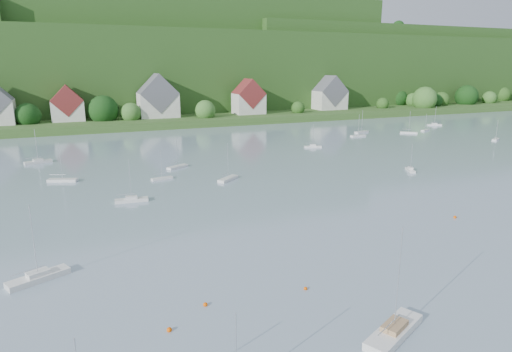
# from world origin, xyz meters

# --- Properties ---
(far_shore_strip) EXTENTS (600.00, 60.00, 3.00)m
(far_shore_strip) POSITION_xyz_m (0.00, 200.00, 1.50)
(far_shore_strip) COLOR #345620
(far_shore_strip) RESTS_ON ground
(forested_ridge) EXTENTS (620.00, 181.22, 69.89)m
(forested_ridge) POSITION_xyz_m (0.39, 268.57, 22.89)
(forested_ridge) COLOR #173B12
(forested_ridge) RESTS_ON ground
(village_building_1) EXTENTS (12.00, 9.36, 14.00)m
(village_building_1) POSITION_xyz_m (-30.00, 189.00, 8.75)
(village_building_1) COLOR beige
(village_building_1) RESTS_ON far_shore_strip
(village_building_2) EXTENTS (16.00, 11.44, 18.00)m
(village_building_2) POSITION_xyz_m (5.00, 188.00, 10.27)
(village_building_2) COLOR beige
(village_building_2) RESTS_ON far_shore_strip
(village_building_3) EXTENTS (13.00, 10.40, 15.50)m
(village_building_3) POSITION_xyz_m (45.00, 186.00, 9.43)
(village_building_3) COLOR beige
(village_building_3) RESTS_ON far_shore_strip
(village_building_4) EXTENTS (15.00, 10.40, 16.50)m
(village_building_4) POSITION_xyz_m (90.00, 190.00, 9.59)
(village_building_4) COLOR beige
(village_building_4) RESTS_ON far_shore_strip
(near_sailboat_2) EXTENTS (8.02, 5.32, 10.57)m
(near_sailboat_2) POSITION_xyz_m (-3.83, 29.54, 0.51)
(near_sailboat_2) COLOR silver
(near_sailboat_2) RESTS_ON ground
(near_sailboat_6) EXTENTS (6.96, 4.52, 9.15)m
(near_sailboat_6) POSITION_xyz_m (-34.37, 54.01, 0.47)
(near_sailboat_6) COLOR silver
(near_sailboat_6) RESTS_ON ground
(mooring_buoy_0) EXTENTS (0.47, 0.47, 0.47)m
(mooring_buoy_0) POSITION_xyz_m (-18.25, 41.23, 0.00)
(mooring_buoy_0) COLOR #EF5401
(mooring_buoy_0) RESTS_ON ground
(mooring_buoy_2) EXTENTS (0.50, 0.50, 0.50)m
(mooring_buoy_2) POSITION_xyz_m (26.78, 51.30, 0.00)
(mooring_buoy_2) COLOR #EF5401
(mooring_buoy_2) RESTS_ON ground
(mooring_buoy_3) EXTENTS (0.40, 0.40, 0.40)m
(mooring_buoy_3) POSITION_xyz_m (-7.09, 40.18, 0.00)
(mooring_buoy_3) COLOR #EF5401
(mooring_buoy_3) RESTS_ON ground
(mooring_buoy_5) EXTENTS (0.50, 0.50, 0.50)m
(mooring_buoy_5) POSITION_xyz_m (-22.62, 38.24, 0.00)
(mooring_buoy_5) COLOR #EF5401
(mooring_buoy_5) RESTS_ON ground
(far_sailboat_cluster) EXTENTS (208.02, 74.17, 8.71)m
(far_sailboat_cluster) POSITION_xyz_m (10.04, 116.04, 0.37)
(far_sailboat_cluster) COLOR silver
(far_sailboat_cluster) RESTS_ON ground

